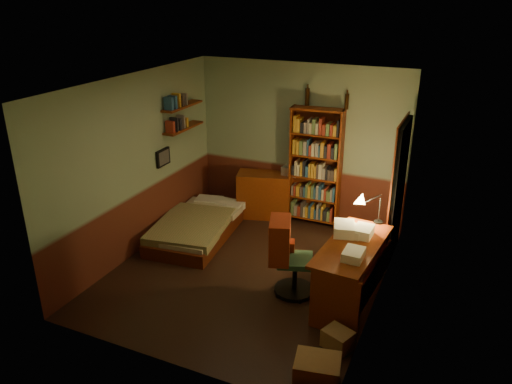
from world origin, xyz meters
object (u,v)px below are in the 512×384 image
at_px(mini_stereo, 291,171).
at_px(cardboard_box_a, 317,373).
at_px(dresser, 264,195).
at_px(desk_lamp, 381,199).
at_px(bed, 197,220).
at_px(bookshelf, 315,168).
at_px(desk, 350,273).
at_px(cardboard_box_b, 338,339).
at_px(office_chair, 295,262).

bearing_deg(mini_stereo, cardboard_box_a, -58.73).
relative_size(dresser, desk_lamp, 1.28).
relative_size(bed, desk_lamp, 2.66).
xyz_separation_m(bookshelf, desk_lamp, (1.28, -1.21, 0.16)).
bearing_deg(dresser, mini_stereo, -0.25).
xyz_separation_m(desk, cardboard_box_a, (0.09, -1.59, -0.23)).
relative_size(mini_stereo, cardboard_box_b, 0.89).
bearing_deg(mini_stereo, dresser, -157.28).
bearing_deg(mini_stereo, cardboard_box_b, -53.63).
distance_m(desk_lamp, office_chair, 1.38).
bearing_deg(cardboard_box_b, bookshelf, 113.29).
bearing_deg(office_chair, bookshelf, 83.14).
relative_size(desk_lamp, office_chair, 0.77).
height_order(dresser, office_chair, office_chair).
bearing_deg(desk_lamp, cardboard_box_b, -99.98).
bearing_deg(desk, mini_stereo, 132.37).
relative_size(mini_stereo, desk_lamp, 0.39).
xyz_separation_m(dresser, mini_stereo, (0.44, 0.13, 0.46)).
relative_size(mini_stereo, office_chair, 0.30).
distance_m(bed, mini_stereo, 1.76).
distance_m(mini_stereo, office_chair, 2.31).
bearing_deg(bookshelf, bed, -146.44).
height_order(bed, mini_stereo, mini_stereo).
xyz_separation_m(dresser, cardboard_box_b, (2.10, -2.80, -0.28)).
xyz_separation_m(desk, desk_lamp, (0.16, 0.74, 0.74)).
distance_m(dresser, desk_lamp, 2.53).
xyz_separation_m(dresser, bookshelf, (0.86, 0.08, 0.59)).
height_order(dresser, desk, desk).
relative_size(bookshelf, desk_lamp, 2.85).
distance_m(dresser, cardboard_box_a, 4.03).
bearing_deg(dresser, desk_lamp, -44.09).
xyz_separation_m(bed, office_chair, (1.95, -0.85, 0.17)).
xyz_separation_m(mini_stereo, desk_lamp, (1.70, -1.25, 0.28)).
bearing_deg(dresser, cardboard_box_a, -75.31).
relative_size(dresser, cardboard_box_b, 2.89).
bearing_deg(mini_stereo, desk_lamp, -29.67).
bearing_deg(bookshelf, cardboard_box_a, -76.46).
relative_size(bookshelf, desk, 1.32).
height_order(dresser, cardboard_box_b, dresser).
bearing_deg(desk, dresser, 141.28).
relative_size(desk, desk_lamp, 2.16).
xyz_separation_m(office_chair, cardboard_box_a, (0.77, -1.47, -0.28)).
relative_size(bed, desk, 1.24).
height_order(mini_stereo, desk, mini_stereo).
height_order(bed, desk_lamp, desk_lamp).
xyz_separation_m(mini_stereo, bookshelf, (0.42, -0.04, 0.13)).
height_order(desk, office_chair, office_chair).
distance_m(mini_stereo, desk, 2.56).
distance_m(mini_stereo, desk_lamp, 2.13).
xyz_separation_m(bookshelf, office_chair, (0.44, -2.07, -0.53)).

